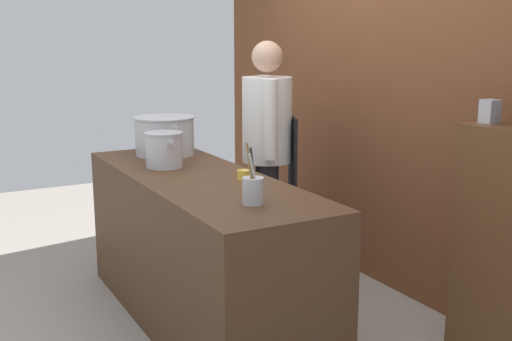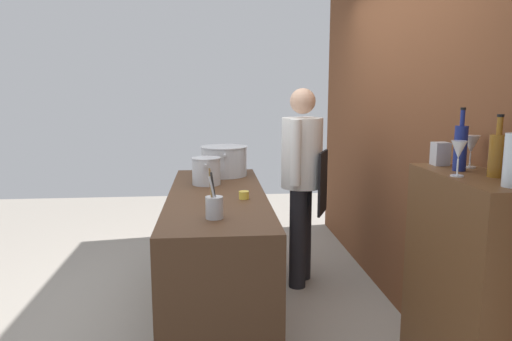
% 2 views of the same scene
% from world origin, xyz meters
% --- Properties ---
extents(ground_plane, '(8.00, 8.00, 0.00)m').
position_xyz_m(ground_plane, '(0.00, 0.00, 0.00)').
color(ground_plane, gray).
extents(brick_back_panel, '(4.40, 0.10, 3.00)m').
position_xyz_m(brick_back_panel, '(0.00, 1.40, 1.50)').
color(brick_back_panel, brown).
rests_on(brick_back_panel, ground_plane).
extents(prep_counter, '(2.09, 0.70, 0.90)m').
position_xyz_m(prep_counter, '(0.00, 0.00, 0.45)').
color(prep_counter, '#472D1C').
rests_on(prep_counter, ground_plane).
extents(chef, '(0.49, 0.40, 1.66)m').
position_xyz_m(chef, '(-0.45, 0.71, 0.96)').
color(chef, black).
rests_on(chef, ground_plane).
extents(stockpot_large, '(0.47, 0.41, 0.26)m').
position_xyz_m(stockpot_large, '(-0.73, 0.07, 1.03)').
color(stockpot_large, '#B7BABF').
rests_on(stockpot_large, prep_counter).
extents(stockpot_small, '(0.30, 0.23, 0.22)m').
position_xyz_m(stockpot_small, '(-0.34, -0.08, 1.01)').
color(stockpot_small, '#B7BABF').
rests_on(stockpot_small, prep_counter).
extents(utensil_crock, '(0.10, 0.10, 0.30)m').
position_xyz_m(utensil_crock, '(0.69, -0.02, 0.97)').
color(utensil_crock, '#B7BABF').
rests_on(utensil_crock, prep_counter).
extents(butter_jar, '(0.07, 0.07, 0.05)m').
position_xyz_m(butter_jar, '(0.20, 0.18, 0.93)').
color(butter_jar, yellow).
rests_on(butter_jar, prep_counter).
extents(spice_tin_silver, '(0.08, 0.08, 0.12)m').
position_xyz_m(spice_tin_silver, '(1.03, 1.16, 1.31)').
color(spice_tin_silver, '#B2B2B7').
rests_on(spice_tin_silver, bar_cabinet).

